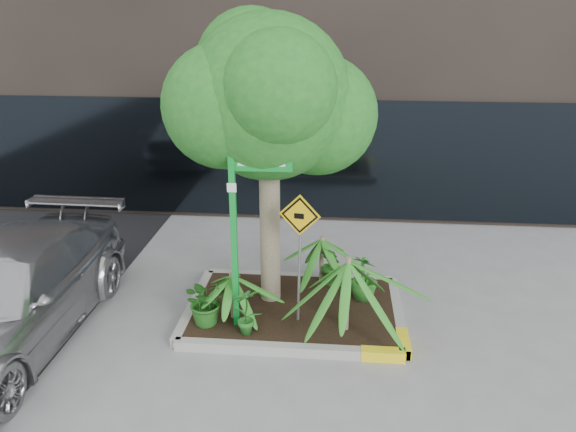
# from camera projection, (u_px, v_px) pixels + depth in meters

# --- Properties ---
(ground) EXTENTS (80.00, 80.00, 0.00)m
(ground) POSITION_uv_depth(u_px,v_px,m) (280.00, 323.00, 8.55)
(ground) COLOR gray
(ground) RESTS_ON ground
(planter) EXTENTS (3.35, 2.36, 0.15)m
(planter) POSITION_uv_depth(u_px,v_px,m) (296.00, 309.00, 8.75)
(planter) COLOR #9E9E99
(planter) RESTS_ON ground
(tree) EXTENTS (3.03, 2.69, 4.55)m
(tree) POSITION_uv_depth(u_px,v_px,m) (268.00, 98.00, 7.92)
(tree) COLOR gray
(tree) RESTS_ON ground
(palm_front) EXTENTS (1.28, 1.28, 1.43)m
(palm_front) POSITION_uv_depth(u_px,v_px,m) (349.00, 262.00, 7.75)
(palm_front) COLOR gray
(palm_front) RESTS_ON ground
(palm_left) EXTENTS (0.82, 0.82, 0.92)m
(palm_left) POSITION_uv_depth(u_px,v_px,m) (232.00, 276.00, 8.20)
(palm_left) COLOR gray
(palm_left) RESTS_ON ground
(palm_back) EXTENTS (0.92, 0.92, 1.03)m
(palm_back) POSITION_uv_depth(u_px,v_px,m) (322.00, 239.00, 9.27)
(palm_back) COLOR gray
(palm_back) RESTS_ON ground
(parked_car) EXTENTS (2.09, 4.96, 1.43)m
(parked_car) POSITION_uv_depth(u_px,v_px,m) (6.00, 295.00, 7.90)
(parked_car) COLOR #BCBDC2
(parked_car) RESTS_ON ground
(shrub_a) EXTENTS (0.94, 0.94, 0.74)m
(shrub_a) POSITION_uv_depth(u_px,v_px,m) (206.00, 300.00, 8.16)
(shrub_a) COLOR #205D1A
(shrub_a) RESTS_ON planter
(shrub_b) EXTENTS (0.59, 0.59, 0.75)m
(shrub_b) POSITION_uv_depth(u_px,v_px,m) (364.00, 277.00, 8.85)
(shrub_b) COLOR #287122
(shrub_b) RESTS_ON planter
(shrub_c) EXTENTS (0.54, 0.54, 0.75)m
(shrub_c) POSITION_uv_depth(u_px,v_px,m) (246.00, 310.00, 7.88)
(shrub_c) COLOR #20651F
(shrub_c) RESTS_ON planter
(shrub_d) EXTENTS (0.51, 0.51, 0.71)m
(shrub_d) POSITION_uv_depth(u_px,v_px,m) (331.00, 266.00, 9.29)
(shrub_d) COLOR #25681E
(shrub_d) RESTS_ON planter
(street_sign_post) EXTENTS (0.87, 0.86, 2.95)m
(street_sign_post) POSITION_uv_depth(u_px,v_px,m) (238.00, 216.00, 7.73)
(street_sign_post) COLOR #0E9D30
(street_sign_post) RESTS_ON ground
(cattle_sign) EXTENTS (0.59, 0.17, 1.95)m
(cattle_sign) POSITION_uv_depth(u_px,v_px,m) (300.00, 237.00, 7.95)
(cattle_sign) COLOR slate
(cattle_sign) RESTS_ON ground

